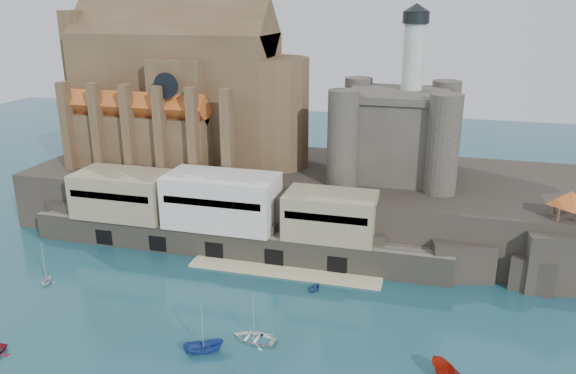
% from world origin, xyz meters
% --- Properties ---
extents(ground, '(300.00, 300.00, 0.00)m').
position_xyz_m(ground, '(0.00, 0.00, 0.00)').
color(ground, '#17424D').
rests_on(ground, ground).
extents(promontory, '(100.00, 36.00, 10.00)m').
position_xyz_m(promontory, '(-0.19, 39.37, 4.92)').
color(promontory, black).
rests_on(promontory, ground).
extents(quay, '(70.00, 12.00, 13.05)m').
position_xyz_m(quay, '(-10.19, 23.07, 6.07)').
color(quay, '#696354').
rests_on(quay, ground).
extents(church, '(47.00, 25.93, 30.51)m').
position_xyz_m(church, '(-24.13, 41.85, 22.13)').
color(church, '#503B25').
rests_on(church, promontory).
extents(castle_keep, '(21.20, 21.20, 29.30)m').
position_xyz_m(castle_keep, '(16.08, 41.08, 18.31)').
color(castle_keep, '#403B33').
rests_on(castle_keep, promontory).
extents(rock_outcrop, '(14.50, 10.50, 8.70)m').
position_xyz_m(rock_outcrop, '(42.00, 25.84, 4.02)').
color(rock_outcrop, black).
rests_on(rock_outcrop, ground).
extents(pavilion, '(6.40, 6.40, 5.40)m').
position_xyz_m(pavilion, '(42.00, 26.00, 12.73)').
color(pavilion, '#503B25').
rests_on(pavilion, rock_outcrop).
extents(boat_2, '(2.42, 2.39, 4.77)m').
position_xyz_m(boat_2, '(-1.60, -4.39, 0.00)').
color(boat_2, navy).
rests_on(boat_2, ground).
extents(boat_4, '(2.82, 2.16, 2.89)m').
position_xyz_m(boat_4, '(-30.90, 5.59, 0.00)').
color(boat_4, silver).
rests_on(boat_4, ground).
extents(boat_6, '(1.51, 4.01, 5.49)m').
position_xyz_m(boat_6, '(3.34, -0.35, 0.00)').
color(boat_6, white).
rests_on(boat_6, ground).
extents(boat_7, '(2.70, 2.05, 2.78)m').
position_xyz_m(boat_7, '(7.75, 13.91, 0.00)').
color(boat_7, '#244892').
rests_on(boat_7, ground).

